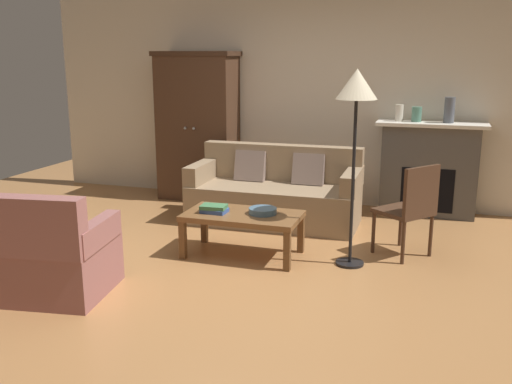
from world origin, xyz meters
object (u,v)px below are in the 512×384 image
object	(u,v)px
mantel_vase_jade	(417,114)
fireplace	(429,168)
book_stack	(214,209)
dog	(73,222)
armoire	(198,126)
fruit_bowl	(263,211)
couch	(276,195)
armchair_near_left	(56,258)
side_chair_wooden	(411,205)
mantel_vase_cream	(399,113)
mantel_vase_slate	(449,110)
floor_lamp	(356,96)
coffee_table	(243,219)

from	to	relation	value
mantel_vase_jade	fireplace	bearing A→B (deg)	5.69
book_stack	dog	distance (m)	1.49
book_stack	dog	bearing A→B (deg)	-172.85
armoire	fruit_bowl	world-z (taller)	armoire
couch	book_stack	bearing A→B (deg)	-101.22
armchair_near_left	side_chair_wooden	bearing A→B (deg)	34.24
mantel_vase_cream	mantel_vase_jade	xyz separation A→B (m)	(0.20, 0.00, -0.01)
couch	armchair_near_left	world-z (taller)	armchair_near_left
fireplace	mantel_vase_cream	size ratio (longest dim) A/B	6.49
mantel_vase_slate	floor_lamp	world-z (taller)	floor_lamp
mantel_vase_slate	side_chair_wooden	world-z (taller)	mantel_vase_slate
mantel_vase_cream	armchair_near_left	xyz separation A→B (m)	(-2.36, -3.38, -0.90)
book_stack	side_chair_wooden	size ratio (longest dim) A/B	0.28
mantel_vase_jade	mantel_vase_slate	world-z (taller)	mantel_vase_slate
mantel_vase_jade	couch	bearing A→B (deg)	-150.30
mantel_vase_cream	floor_lamp	world-z (taller)	floor_lamp
fruit_bowl	armchair_near_left	xyz separation A→B (m)	(-1.29, -1.39, -0.13)
book_stack	mantel_vase_cream	size ratio (longest dim) A/B	1.31
coffee_table	armchair_near_left	size ratio (longest dim) A/B	1.25
couch	fireplace	bearing A→B (deg)	27.44
fruit_bowl	floor_lamp	size ratio (longest dim) A/B	0.15
floor_lamp	dog	distance (m)	3.06
armoire	couch	xyz separation A→B (m)	(1.30, -0.78, -0.65)
mantel_vase_slate	side_chair_wooden	xyz separation A→B (m)	(-0.29, -1.60, -0.76)
couch	book_stack	xyz separation A→B (m)	(-0.25, -1.26, 0.14)
mantel_vase_slate	side_chair_wooden	size ratio (longest dim) A/B	0.33
mantel_vase_cream	mantel_vase_slate	distance (m)	0.56
side_chair_wooden	armoire	bearing A→B (deg)	151.54
coffee_table	side_chair_wooden	bearing A→B (deg)	16.31
side_chair_wooden	dog	size ratio (longest dim) A/B	1.68
mantel_vase_jade	armchair_near_left	size ratio (longest dim) A/B	0.20
book_stack	mantel_vase_cream	world-z (taller)	mantel_vase_cream
mantel_vase_slate	side_chair_wooden	distance (m)	1.79
dog	coffee_table	bearing A→B (deg)	7.90
fruit_bowl	mantel_vase_slate	bearing A→B (deg)	50.78
armoire	book_stack	world-z (taller)	armoire
dog	book_stack	bearing A→B (deg)	7.15
book_stack	mantel_vase_slate	xyz separation A→B (m)	(2.08, 2.10, 0.81)
side_chair_wooden	mantel_vase_slate	bearing A→B (deg)	79.55
coffee_table	fireplace	bearing A→B (deg)	51.56
fireplace	mantel_vase_jade	world-z (taller)	mantel_vase_jade
fruit_bowl	mantel_vase_cream	xyz separation A→B (m)	(1.07, 2.00, 0.77)
mantel_vase_jade	coffee_table	bearing A→B (deg)	-125.47
armchair_near_left	couch	bearing A→B (deg)	66.92
floor_lamp	book_stack	bearing A→B (deg)	-174.29
armoire	dog	world-z (taller)	armoire
armoire	armchair_near_left	distance (m)	3.39
coffee_table	mantel_vase_jade	xyz separation A→B (m)	(1.45, 2.04, 0.84)
coffee_table	floor_lamp	world-z (taller)	floor_lamp
armoire	mantel_vase_cream	bearing A→B (deg)	1.34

